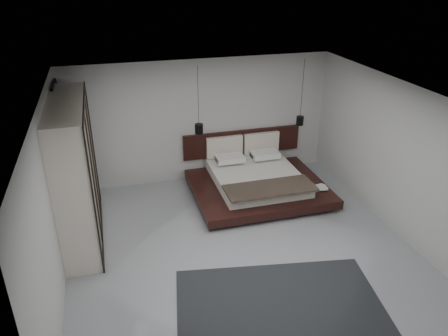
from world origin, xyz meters
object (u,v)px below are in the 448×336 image
object	(u,v)px
pendant_left	(199,129)
bed	(256,180)
pendant_right	(300,120)
lattice_screen	(64,148)
rug	(282,312)
wardrobe	(76,172)

from	to	relation	value
pendant_left	bed	bearing A→B (deg)	-21.25
bed	pendant_right	size ratio (longest dim) A/B	1.92
bed	pendant_left	distance (m)	1.71
pendant_right	lattice_screen	bearing A→B (deg)	178.97
bed	pendant_right	xyz separation A→B (m)	(1.17, 0.45, 1.14)
pendant_right	rug	size ratio (longest dim) A/B	0.48
lattice_screen	bed	world-z (taller)	lattice_screen
pendant_left	rug	xyz separation A→B (m)	(0.30, -4.06, -1.46)
pendant_right	wardrobe	xyz separation A→B (m)	(-4.84, -1.12, -0.14)
wardrobe	rug	xyz separation A→B (m)	(2.80, -2.94, -1.28)
pendant_right	rug	xyz separation A→B (m)	(-2.03, -4.06, -1.42)
wardrobe	rug	size ratio (longest dim) A/B	0.85
pendant_right	rug	distance (m)	4.76
lattice_screen	pendant_right	bearing A→B (deg)	-1.03
pendant_left	rug	distance (m)	4.32
rug	pendant_right	bearing A→B (deg)	63.38
bed	wardrobe	bearing A→B (deg)	-169.66
lattice_screen	bed	size ratio (longest dim) A/B	0.91
lattice_screen	wardrobe	xyz separation A→B (m)	(0.25, -1.21, -0.01)
lattice_screen	rug	world-z (taller)	lattice_screen
pendant_right	wardrobe	distance (m)	4.97
lattice_screen	pendant_left	world-z (taller)	pendant_left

